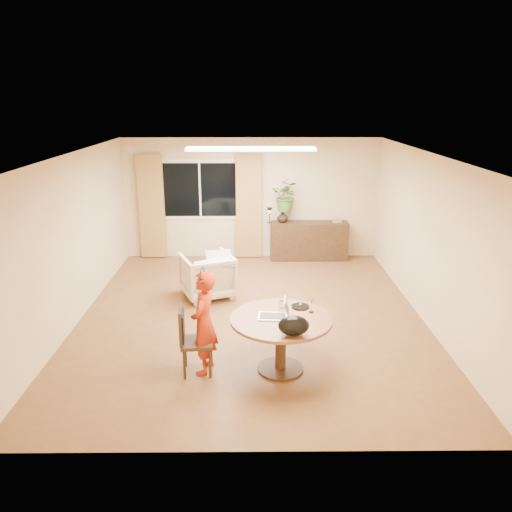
% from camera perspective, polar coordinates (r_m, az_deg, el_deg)
% --- Properties ---
extents(floor, '(6.50, 6.50, 0.00)m').
position_cam_1_polar(floor, '(8.18, -0.55, -6.92)').
color(floor, brown).
rests_on(floor, ground).
extents(ceiling, '(6.50, 6.50, 0.00)m').
position_cam_1_polar(ceiling, '(7.48, -0.61, 11.52)').
color(ceiling, white).
rests_on(ceiling, wall_back).
extents(wall_back, '(5.50, 0.00, 5.50)m').
position_cam_1_polar(wall_back, '(10.89, -0.57, 6.55)').
color(wall_back, '#CEB086').
rests_on(wall_back, floor).
extents(wall_left, '(0.00, 6.50, 6.50)m').
position_cam_1_polar(wall_left, '(8.20, -20.17, 1.72)').
color(wall_left, '#CEB086').
rests_on(wall_left, floor).
extents(wall_right, '(0.00, 6.50, 6.50)m').
position_cam_1_polar(wall_right, '(8.20, 19.04, 1.83)').
color(wall_right, '#CEB086').
rests_on(wall_right, floor).
extents(window, '(1.70, 0.03, 1.30)m').
position_cam_1_polar(window, '(10.89, -6.42, 7.52)').
color(window, white).
rests_on(window, wall_back).
extents(curtain_left, '(0.55, 0.08, 2.25)m').
position_cam_1_polar(curtain_left, '(11.04, -11.85, 5.51)').
color(curtain_left, '#915E2F').
rests_on(curtain_left, wall_back).
extents(curtain_right, '(0.55, 0.08, 2.25)m').
position_cam_1_polar(curtain_right, '(10.83, -0.83, 5.65)').
color(curtain_right, '#915E2F').
rests_on(curtain_right, wall_back).
extents(ceiling_panel, '(2.20, 0.35, 0.05)m').
position_cam_1_polar(ceiling_panel, '(8.67, -0.60, 12.14)').
color(ceiling_panel, white).
rests_on(ceiling_panel, ceiling).
extents(dining_table, '(1.30, 1.30, 0.74)m').
position_cam_1_polar(dining_table, '(6.43, 2.87, -8.35)').
color(dining_table, brown).
rests_on(dining_table, floor).
extents(dining_chair, '(0.47, 0.43, 0.91)m').
position_cam_1_polar(dining_chair, '(6.48, -6.78, -9.54)').
color(dining_chair, black).
rests_on(dining_chair, floor).
extents(child, '(0.55, 0.42, 1.36)m').
position_cam_1_polar(child, '(6.40, -5.98, -7.59)').
color(child, red).
rests_on(child, floor).
extents(laptop, '(0.41, 0.29, 0.26)m').
position_cam_1_polar(laptop, '(6.33, 1.94, -5.93)').
color(laptop, '#B7B7BC').
rests_on(laptop, dining_table).
extents(tumbler, '(0.09, 0.09, 0.10)m').
position_cam_1_polar(tumbler, '(6.62, 2.99, -5.55)').
color(tumbler, white).
rests_on(tumbler, dining_table).
extents(wine_glass, '(0.09, 0.09, 0.19)m').
position_cam_1_polar(wine_glass, '(6.51, 6.36, -5.65)').
color(wine_glass, white).
rests_on(wine_glass, dining_table).
extents(pot_lid, '(0.29, 0.29, 0.04)m').
position_cam_1_polar(pot_lid, '(6.68, 5.08, -5.70)').
color(pot_lid, white).
rests_on(pot_lid, dining_table).
extents(handbag, '(0.39, 0.26, 0.25)m').
position_cam_1_polar(handbag, '(5.88, 4.33, -7.95)').
color(handbag, black).
rests_on(handbag, dining_table).
extents(armchair, '(1.11, 1.12, 0.79)m').
position_cam_1_polar(armchair, '(8.88, -5.59, -2.21)').
color(armchair, beige).
rests_on(armchair, floor).
extents(throw, '(0.53, 0.62, 0.03)m').
position_cam_1_polar(throw, '(8.67, -4.23, 0.19)').
color(throw, beige).
rests_on(throw, armchair).
extents(sideboard, '(1.67, 0.41, 0.83)m').
position_cam_1_polar(sideboard, '(10.93, 6.05, 1.74)').
color(sideboard, black).
rests_on(sideboard, floor).
extents(vase, '(0.30, 0.30, 0.25)m').
position_cam_1_polar(vase, '(10.75, 3.05, 4.51)').
color(vase, black).
rests_on(vase, sideboard).
extents(bouquet, '(0.71, 0.65, 0.66)m').
position_cam_1_polar(bouquet, '(10.66, 3.48, 6.89)').
color(bouquet, '#2F6C28').
rests_on(bouquet, vase).
extents(book_stack, '(0.22, 0.18, 0.08)m').
position_cam_1_polar(book_stack, '(10.90, 9.23, 4.05)').
color(book_stack, olive).
rests_on(book_stack, sideboard).
extents(desk_lamp, '(0.18, 0.18, 0.35)m').
position_cam_1_polar(desk_lamp, '(10.67, 1.55, 4.73)').
color(desk_lamp, black).
rests_on(desk_lamp, sideboard).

